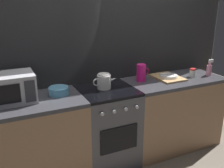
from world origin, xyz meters
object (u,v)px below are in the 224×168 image
object	(u,v)px
mixing_bowl	(59,91)
spray_bottle	(209,69)
pitcher	(141,73)
dish_pile	(168,77)
stove_unit	(107,127)
spice_jar	(193,73)
kettle	(104,81)
microwave	(9,88)

from	to	relation	value
mixing_bowl	spray_bottle	size ratio (longest dim) A/B	0.99
pitcher	dish_pile	bearing A→B (deg)	-9.40
stove_unit	dish_pile	bearing A→B (deg)	3.04
stove_unit	spice_jar	size ratio (longest dim) A/B	8.57
stove_unit	kettle	xyz separation A→B (m)	(-0.02, 0.04, 0.53)
kettle	mixing_bowl	distance (m)	0.49
microwave	spray_bottle	size ratio (longest dim) A/B	2.27
dish_pile	spice_jar	xyz separation A→B (m)	(0.32, -0.08, 0.03)
spice_jar	spray_bottle	world-z (taller)	spray_bottle
mixing_bowl	pitcher	bearing A→B (deg)	2.34
kettle	stove_unit	bearing A→B (deg)	-65.09
dish_pile	mixing_bowl	bearing A→B (deg)	179.29
dish_pile	spice_jar	world-z (taller)	spice_jar
spray_bottle	kettle	bearing A→B (deg)	175.64
kettle	dish_pile	world-z (taller)	kettle
kettle	mixing_bowl	bearing A→B (deg)	177.17
microwave	kettle	xyz separation A→B (m)	(0.95, -0.03, -0.05)
microwave	kettle	bearing A→B (deg)	-1.96
dish_pile	spice_jar	size ratio (longest dim) A/B	3.81
microwave	dish_pile	world-z (taller)	microwave
stove_unit	mixing_bowl	bearing A→B (deg)	173.17
stove_unit	microwave	distance (m)	1.13
kettle	spray_bottle	bearing A→B (deg)	-4.36
stove_unit	microwave	world-z (taller)	microwave
spray_bottle	spice_jar	bearing A→B (deg)	170.34
pitcher	spice_jar	world-z (taller)	pitcher
dish_pile	kettle	bearing A→B (deg)	-179.48
stove_unit	spice_jar	distance (m)	1.26
stove_unit	spray_bottle	size ratio (longest dim) A/B	4.43
microwave	mixing_bowl	xyz separation A→B (m)	(0.46, -0.01, -0.10)
pitcher	spray_bottle	world-z (taller)	spray_bottle
pitcher	spray_bottle	distance (m)	0.91
kettle	pitcher	size ratio (longest dim) A/B	1.42
kettle	mixing_bowl	xyz separation A→B (m)	(-0.49, 0.02, -0.04)
microwave	mixing_bowl	bearing A→B (deg)	-1.04
kettle	spice_jar	size ratio (longest dim) A/B	2.71
pitcher	dish_pile	size ratio (longest dim) A/B	0.50
stove_unit	pitcher	bearing A→B (deg)	11.72
stove_unit	spice_jar	world-z (taller)	spice_jar
microwave	dish_pile	size ratio (longest dim) A/B	1.15
mixing_bowl	pitcher	size ratio (longest dim) A/B	1.00
stove_unit	microwave	bearing A→B (deg)	175.91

